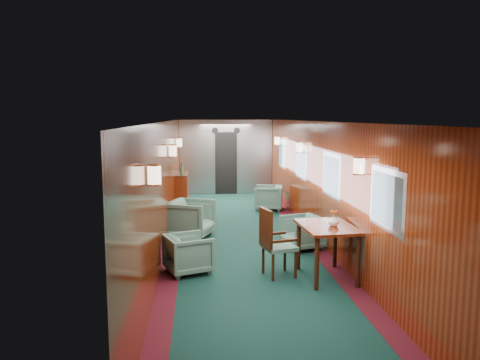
{
  "coord_description": "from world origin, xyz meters",
  "views": [
    {
      "loc": [
        -0.86,
        -9.12,
        2.49
      ],
      "look_at": [
        0.0,
        0.71,
        1.15
      ],
      "focal_mm": 35.0,
      "sensor_mm": 36.0,
      "label": 1
    }
  ],
  "objects_px": {
    "side_chair": "(273,240)",
    "armchair_left_far": "(191,219)",
    "armchair_left_near": "(189,254)",
    "armchair_right_far": "(268,198)",
    "armchair_right_near": "(302,232)",
    "credenza": "(182,192)",
    "dining_table": "(327,234)"
  },
  "relations": [
    {
      "from": "dining_table",
      "to": "armchair_left_near",
      "type": "relative_size",
      "value": 1.69
    },
    {
      "from": "armchair_right_far",
      "to": "dining_table",
      "type": "bearing_deg",
      "value": 12.73
    },
    {
      "from": "armchair_left_far",
      "to": "side_chair",
      "type": "bearing_deg",
      "value": -131.47
    },
    {
      "from": "armchair_left_near",
      "to": "armchair_right_near",
      "type": "height_order",
      "value": "armchair_right_near"
    },
    {
      "from": "armchair_left_far",
      "to": "armchair_right_near",
      "type": "distance_m",
      "value": 2.37
    },
    {
      "from": "side_chair",
      "to": "credenza",
      "type": "xyz_separation_m",
      "value": [
        -1.61,
        5.33,
        -0.08
      ]
    },
    {
      "from": "side_chair",
      "to": "armchair_left_far",
      "type": "bearing_deg",
      "value": 102.42
    },
    {
      "from": "armchair_left_near",
      "to": "armchair_left_far",
      "type": "height_order",
      "value": "armchair_left_far"
    },
    {
      "from": "armchair_left_far",
      "to": "armchair_right_near",
      "type": "bearing_deg",
      "value": -94.99
    },
    {
      "from": "armchair_left_near",
      "to": "armchair_right_far",
      "type": "bearing_deg",
      "value": -42.79
    },
    {
      "from": "credenza",
      "to": "armchair_left_far",
      "type": "height_order",
      "value": "credenza"
    },
    {
      "from": "credenza",
      "to": "armchair_right_far",
      "type": "height_order",
      "value": "credenza"
    },
    {
      "from": "credenza",
      "to": "armchair_left_near",
      "type": "relative_size",
      "value": 1.87
    },
    {
      "from": "armchair_left_near",
      "to": "credenza",
      "type": "bearing_deg",
      "value": -17.22
    },
    {
      "from": "armchair_left_far",
      "to": "credenza",
      "type": "bearing_deg",
      "value": 26.89
    },
    {
      "from": "dining_table",
      "to": "armchair_left_near",
      "type": "distance_m",
      "value": 2.21
    },
    {
      "from": "dining_table",
      "to": "side_chair",
      "type": "distance_m",
      "value": 0.83
    },
    {
      "from": "dining_table",
      "to": "armchair_right_near",
      "type": "height_order",
      "value": "dining_table"
    },
    {
      "from": "armchair_right_near",
      "to": "side_chair",
      "type": "bearing_deg",
      "value": -45.05
    },
    {
      "from": "dining_table",
      "to": "armchair_right_far",
      "type": "bearing_deg",
      "value": 87.62
    },
    {
      "from": "armchair_left_near",
      "to": "armchair_right_far",
      "type": "height_order",
      "value": "armchair_right_far"
    },
    {
      "from": "armchair_right_near",
      "to": "dining_table",
      "type": "bearing_deg",
      "value": -16.56
    },
    {
      "from": "dining_table",
      "to": "credenza",
      "type": "height_order",
      "value": "credenza"
    },
    {
      "from": "side_chair",
      "to": "armchair_right_far",
      "type": "relative_size",
      "value": 1.5
    },
    {
      "from": "side_chair",
      "to": "armchair_left_far",
      "type": "height_order",
      "value": "side_chair"
    },
    {
      "from": "armchair_left_near",
      "to": "armchair_right_near",
      "type": "relative_size",
      "value": 0.99
    },
    {
      "from": "credenza",
      "to": "armchair_left_near",
      "type": "distance_m",
      "value": 5.04
    },
    {
      "from": "side_chair",
      "to": "armchair_left_far",
      "type": "relative_size",
      "value": 1.27
    },
    {
      "from": "dining_table",
      "to": "armchair_left_near",
      "type": "xyz_separation_m",
      "value": [
        -2.13,
        0.44,
        -0.39
      ]
    },
    {
      "from": "armchair_left_near",
      "to": "armchair_right_near",
      "type": "bearing_deg",
      "value": -81.12
    },
    {
      "from": "side_chair",
      "to": "armchair_left_near",
      "type": "height_order",
      "value": "side_chair"
    },
    {
      "from": "dining_table",
      "to": "armchair_right_near",
      "type": "xyz_separation_m",
      "value": [
        -0.01,
        1.64,
        -0.39
      ]
    }
  ]
}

